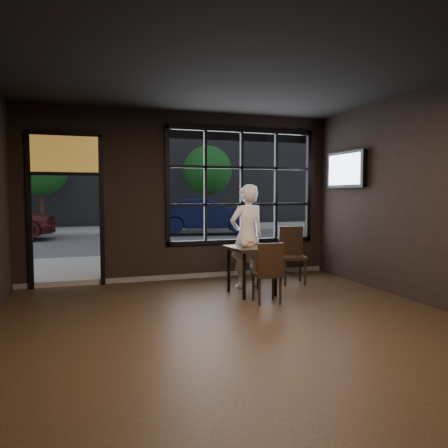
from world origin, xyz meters
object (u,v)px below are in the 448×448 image
object	(u,v)px
cafe_table	(252,270)
chair_near	(267,272)
man	(247,236)
navy_car	(206,215)

from	to	relation	value
cafe_table	chair_near	distance (m)	0.58
man	navy_car	distance (m)	9.84
chair_near	navy_car	size ratio (longest dim) A/B	0.23
chair_near	man	world-z (taller)	man
cafe_table	navy_car	xyz separation A→B (m)	(2.12, 10.14, 0.38)
chair_near	man	bearing A→B (deg)	-89.71
cafe_table	man	world-z (taller)	man
cafe_table	navy_car	size ratio (longest dim) A/B	0.19
navy_car	cafe_table	bearing A→B (deg)	179.58
cafe_table	navy_car	world-z (taller)	navy_car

